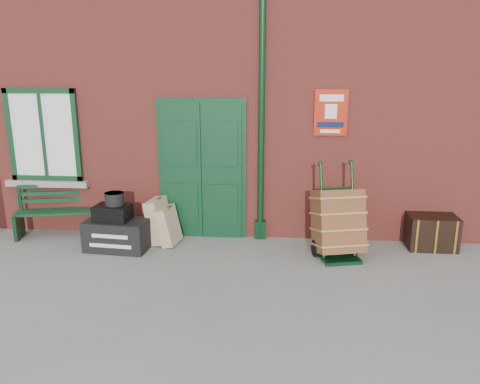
# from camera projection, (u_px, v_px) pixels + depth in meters

# --- Properties ---
(ground) EXTENTS (80.00, 80.00, 0.00)m
(ground) POSITION_uv_depth(u_px,v_px,m) (207.00, 274.00, 6.36)
(ground) COLOR gray
(ground) RESTS_ON ground
(station_building) EXTENTS (10.30, 4.30, 4.36)m
(station_building) POSITION_uv_depth(u_px,v_px,m) (233.00, 97.00, 9.17)
(station_building) COLOR #A03C33
(station_building) RESTS_ON ground
(bench) EXTENTS (1.47, 0.74, 0.87)m
(bench) POSITION_uv_depth(u_px,v_px,m) (61.00, 209.00, 7.75)
(bench) COLOR #0E351C
(bench) RESTS_ON ground
(houdini_trunk) EXTENTS (0.98, 0.59, 0.47)m
(houdini_trunk) POSITION_uv_depth(u_px,v_px,m) (117.00, 235.00, 7.16)
(houdini_trunk) COLOR black
(houdini_trunk) RESTS_ON ground
(strongbox) EXTENTS (0.55, 0.42, 0.23)m
(strongbox) POSITION_uv_depth(u_px,v_px,m) (113.00, 213.00, 7.07)
(strongbox) COLOR black
(strongbox) RESTS_ON houdini_trunk
(hatbox) EXTENTS (0.30, 0.30, 0.19)m
(hatbox) POSITION_uv_depth(u_px,v_px,m) (114.00, 199.00, 7.04)
(hatbox) COLOR black
(hatbox) RESTS_ON strongbox
(suitcase_back) EXTENTS (0.38, 0.54, 0.71)m
(suitcase_back) POSITION_uv_depth(u_px,v_px,m) (159.00, 220.00, 7.45)
(suitcase_back) COLOR tan
(suitcase_back) RESTS_ON ground
(suitcase_front) EXTENTS (0.37, 0.49, 0.62)m
(suitcase_front) POSITION_uv_depth(u_px,v_px,m) (168.00, 226.00, 7.35)
(suitcase_front) COLOR tan
(suitcase_front) RESTS_ON ground
(porter_trolley) EXTENTS (0.81, 0.85, 1.37)m
(porter_trolley) POSITION_uv_depth(u_px,v_px,m) (338.00, 222.00, 6.81)
(porter_trolley) COLOR black
(porter_trolley) RESTS_ON ground
(dark_trunk) EXTENTS (0.72, 0.47, 0.52)m
(dark_trunk) POSITION_uv_depth(u_px,v_px,m) (432.00, 232.00, 7.20)
(dark_trunk) COLOR black
(dark_trunk) RESTS_ON ground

